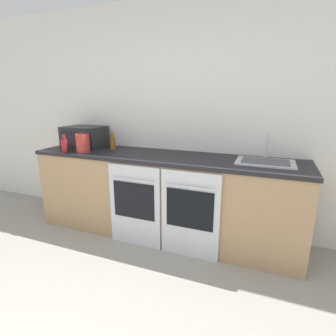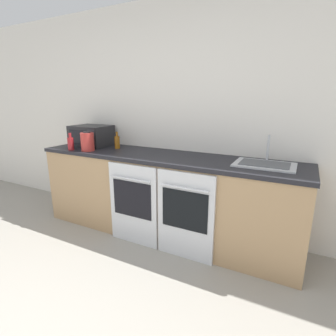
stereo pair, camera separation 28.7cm
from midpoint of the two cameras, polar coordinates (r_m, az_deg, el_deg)
wall_back at (r=3.13m, az=4.73°, el=10.55°), size 10.00×0.06×2.60m
counter_back at (r=2.99m, az=1.70°, el=-5.96°), size 2.98×0.68×0.94m
oven_left at (r=2.80m, az=-4.71°, el=-7.96°), size 0.58×0.06×0.88m
oven_right at (r=2.56m, az=6.98°, el=-10.38°), size 0.58×0.06×0.88m
microwave at (r=3.51m, az=-14.07°, el=6.83°), size 0.48×0.38×0.26m
bottle_amber at (r=3.26m, az=-8.55°, el=5.62°), size 0.06×0.06×0.21m
bottle_red at (r=3.28m, az=-18.12°, el=5.10°), size 0.07×0.07×0.20m
kettle at (r=3.18m, az=-14.68°, el=5.56°), size 0.15×0.15×0.22m
sink at (r=2.62m, az=23.28°, el=0.79°), size 0.54×0.37×0.27m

